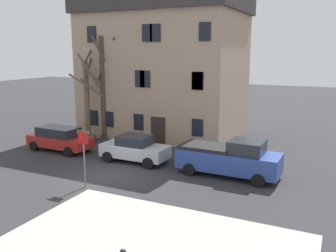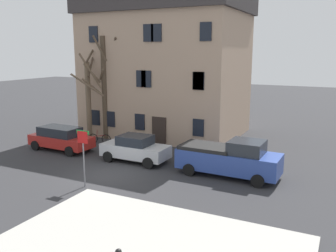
{
  "view_description": "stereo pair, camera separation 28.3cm",
  "coord_description": "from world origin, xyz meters",
  "px_view_note": "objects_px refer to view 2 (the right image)",
  "views": [
    {
      "loc": [
        11.25,
        -15.94,
        6.75
      ],
      "look_at": [
        2.58,
        2.26,
        2.6
      ],
      "focal_mm": 38.88,
      "sensor_mm": 36.0,
      "label": 1
    },
    {
      "loc": [
        11.5,
        -15.82,
        6.75
      ],
      "look_at": [
        2.58,
        2.26,
        2.6
      ],
      "focal_mm": 38.88,
      "sensor_mm": 36.0,
      "label": 2
    }
  ],
  "objects_px": {
    "car_red_wagon": "(61,138)",
    "bicycle_leaning": "(100,139)",
    "tree_bare_mid": "(104,83)",
    "street_sign_pole": "(83,148)",
    "building_main": "(167,62)",
    "tree_bare_near": "(89,97)",
    "car_silver_sedan": "(135,148)",
    "pickup_truck_blue": "(229,158)"
  },
  "relations": [
    {
      "from": "car_red_wagon",
      "to": "car_silver_sedan",
      "type": "xyz_separation_m",
      "value": [
        5.99,
        0.03,
        -0.03
      ]
    },
    {
      "from": "building_main",
      "to": "bicycle_leaning",
      "type": "xyz_separation_m",
      "value": [
        -2.76,
        -5.64,
        -5.49
      ]
    },
    {
      "from": "street_sign_pole",
      "to": "building_main",
      "type": "bearing_deg",
      "value": 98.36
    },
    {
      "from": "tree_bare_mid",
      "to": "pickup_truck_blue",
      "type": "bearing_deg",
      "value": -20.78
    },
    {
      "from": "building_main",
      "to": "car_red_wagon",
      "type": "bearing_deg",
      "value": -115.56
    },
    {
      "from": "car_silver_sedan",
      "to": "street_sign_pole",
      "type": "xyz_separation_m",
      "value": [
        -0.05,
        -4.86,
        1.2
      ]
    },
    {
      "from": "tree_bare_near",
      "to": "car_red_wagon",
      "type": "height_order",
      "value": "tree_bare_near"
    },
    {
      "from": "car_red_wagon",
      "to": "bicycle_leaning",
      "type": "height_order",
      "value": "car_red_wagon"
    },
    {
      "from": "building_main",
      "to": "bicycle_leaning",
      "type": "relative_size",
      "value": 7.31
    },
    {
      "from": "street_sign_pole",
      "to": "tree_bare_near",
      "type": "bearing_deg",
      "value": 126.33
    },
    {
      "from": "tree_bare_near",
      "to": "building_main",
      "type": "bearing_deg",
      "value": 49.48
    },
    {
      "from": "street_sign_pole",
      "to": "pickup_truck_blue",
      "type": "bearing_deg",
      "value": 38.4
    },
    {
      "from": "tree_bare_mid",
      "to": "car_silver_sedan",
      "type": "bearing_deg",
      "value": -38.76
    },
    {
      "from": "pickup_truck_blue",
      "to": "bicycle_leaning",
      "type": "distance_m",
      "value": 11.13
    },
    {
      "from": "tree_bare_near",
      "to": "car_silver_sedan",
      "type": "distance_m",
      "value": 7.5
    },
    {
      "from": "building_main",
      "to": "tree_bare_near",
      "type": "distance_m",
      "value": 6.91
    },
    {
      "from": "tree_bare_mid",
      "to": "pickup_truck_blue",
      "type": "xyz_separation_m",
      "value": [
        11.31,
        -4.29,
        -3.31
      ]
    },
    {
      "from": "bicycle_leaning",
      "to": "street_sign_pole",
      "type": "bearing_deg",
      "value": -58.11
    },
    {
      "from": "street_sign_pole",
      "to": "bicycle_leaning",
      "type": "xyz_separation_m",
      "value": [
        -4.7,
        7.56,
        -1.67
      ]
    },
    {
      "from": "building_main",
      "to": "street_sign_pole",
      "type": "relative_size",
      "value": 4.31
    },
    {
      "from": "pickup_truck_blue",
      "to": "tree_bare_near",
      "type": "bearing_deg",
      "value": 163.95
    },
    {
      "from": "building_main",
      "to": "street_sign_pole",
      "type": "height_order",
      "value": "building_main"
    },
    {
      "from": "bicycle_leaning",
      "to": "car_red_wagon",
      "type": "bearing_deg",
      "value": -114.48
    },
    {
      "from": "building_main",
      "to": "bicycle_leaning",
      "type": "height_order",
      "value": "building_main"
    },
    {
      "from": "pickup_truck_blue",
      "to": "bicycle_leaning",
      "type": "relative_size",
      "value": 3.28
    },
    {
      "from": "car_red_wagon",
      "to": "pickup_truck_blue",
      "type": "relative_size",
      "value": 0.83
    },
    {
      "from": "tree_bare_near",
      "to": "bicycle_leaning",
      "type": "bearing_deg",
      "value": -28.22
    },
    {
      "from": "pickup_truck_blue",
      "to": "street_sign_pole",
      "type": "distance_m",
      "value": 7.81
    },
    {
      "from": "street_sign_pole",
      "to": "bicycle_leaning",
      "type": "height_order",
      "value": "street_sign_pole"
    },
    {
      "from": "car_red_wagon",
      "to": "car_silver_sedan",
      "type": "relative_size",
      "value": 1.11
    },
    {
      "from": "tree_bare_near",
      "to": "bicycle_leaning",
      "type": "relative_size",
      "value": 3.85
    },
    {
      "from": "tree_bare_mid",
      "to": "car_red_wagon",
      "type": "relative_size",
      "value": 1.68
    },
    {
      "from": "tree_bare_mid",
      "to": "street_sign_pole",
      "type": "xyz_separation_m",
      "value": [
        5.24,
        -9.1,
        -2.29
      ]
    },
    {
      "from": "building_main",
      "to": "street_sign_pole",
      "type": "bearing_deg",
      "value": -81.64
    },
    {
      "from": "tree_bare_mid",
      "to": "bicycle_leaning",
      "type": "relative_size",
      "value": 4.6
    },
    {
      "from": "tree_bare_mid",
      "to": "car_red_wagon",
      "type": "bearing_deg",
      "value": -99.34
    },
    {
      "from": "building_main",
      "to": "car_red_wagon",
      "type": "xyz_separation_m",
      "value": [
        -4.01,
        -8.38,
        -5.0
      ]
    },
    {
      "from": "bicycle_leaning",
      "to": "pickup_truck_blue",
      "type": "bearing_deg",
      "value": -14.3
    },
    {
      "from": "building_main",
      "to": "tree_bare_mid",
      "type": "bearing_deg",
      "value": -128.86
    },
    {
      "from": "car_red_wagon",
      "to": "bicycle_leaning",
      "type": "bearing_deg",
      "value": 65.52
    },
    {
      "from": "pickup_truck_blue",
      "to": "car_silver_sedan",
      "type": "bearing_deg",
      "value": 179.58
    },
    {
      "from": "building_main",
      "to": "street_sign_pole",
      "type": "distance_m",
      "value": 13.88
    }
  ]
}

